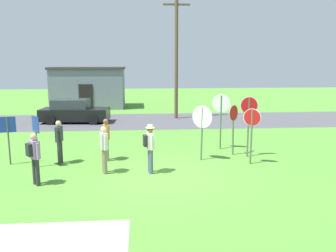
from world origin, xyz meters
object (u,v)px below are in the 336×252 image
utility_pole (176,56)px  person_holding_notes (106,137)px  stop_sign_nearest (202,123)px  stop_sign_rear_right (252,127)px  parked_car_on_street (74,112)px  stop_sign_tallest (233,121)px  person_in_teal (59,140)px  stop_sign_leaning_right (249,116)px  info_panel_middle (36,132)px  stop_sign_low_front (221,111)px  person_near_signs (150,145)px  info_panel_leftmost (8,132)px  person_with_sunhat (104,147)px  person_in_blue (34,155)px

utility_pole → person_holding_notes: (-3.87, -10.37, -3.33)m
stop_sign_nearest → stop_sign_rear_right: (1.79, -0.73, -0.07)m
parked_car_on_street → stop_sign_rear_right: size_ratio=2.04×
stop_sign_tallest → person_holding_notes: 5.29m
stop_sign_rear_right → person_in_teal: size_ratio=1.28×
stop_sign_leaning_right → person_holding_notes: stop_sign_leaning_right is taller
info_panel_middle → stop_sign_low_front: bearing=16.5°
parked_car_on_street → person_near_signs: 11.93m
parked_car_on_street → person_in_teal: (1.14, -9.54, 0.26)m
stop_sign_low_front → stop_sign_leaning_right: bearing=-59.1°
stop_sign_tallest → person_holding_notes: (-5.25, -0.45, -0.50)m
stop_sign_low_front → info_panel_leftmost: bearing=-168.2°
stop_sign_nearest → info_panel_leftmost: 7.47m
stop_sign_rear_right → person_in_teal: 7.40m
stop_sign_leaning_right → stop_sign_tallest: bearing=148.2°
stop_sign_tallest → person_with_sunhat: (-5.18, -2.11, -0.50)m
utility_pole → person_in_teal: size_ratio=4.86×
utility_pole → person_with_sunhat: (-3.80, -12.02, -3.33)m
stop_sign_leaning_right → person_in_teal: size_ratio=1.49×
stop_sign_nearest → person_holding_notes: bearing=176.7°
person_with_sunhat → person_in_teal: same height
person_in_blue → person_holding_notes: bearing=53.5°
person_with_sunhat → person_near_signs: size_ratio=0.97×
stop_sign_rear_right → person_near_signs: size_ratio=1.24×
person_near_signs → info_panel_leftmost: info_panel_leftmost is taller
info_panel_middle → person_near_signs: bearing=-14.4°
stop_sign_rear_right → person_with_sunhat: size_ratio=1.28×
info_panel_middle → person_with_sunhat: bearing=-20.3°
person_in_teal → info_panel_leftmost: (-1.90, 0.01, 0.34)m
stop_sign_low_front → stop_sign_rear_right: 2.54m
person_with_sunhat → info_panel_middle: (-2.57, 0.95, 0.38)m
stop_sign_tallest → info_panel_middle: 7.84m
person_holding_notes → person_near_signs: bearing=-46.8°
stop_sign_tallest → stop_sign_leaning_right: bearing=-31.8°
person_in_blue → stop_sign_tallest: bearing=23.6°
stop_sign_nearest → stop_sign_low_front: bearing=56.1°
stop_sign_tallest → person_in_blue: (-7.27, -3.18, -0.46)m
person_in_blue → info_panel_leftmost: size_ratio=0.91×
parked_car_on_street → stop_sign_tallest: stop_sign_tallest is taller
utility_pole → person_with_sunhat: utility_pole is taller
utility_pole → stop_sign_tallest: (1.38, -9.91, -2.84)m
person_in_teal → stop_sign_rear_right: bearing=-5.0°
parked_car_on_street → info_panel_middle: 9.97m
person_with_sunhat → person_in_teal: bearing=143.6°
parked_car_on_street → stop_sign_nearest: size_ratio=2.00×
stop_sign_tallest → person_holding_notes: size_ratio=1.27×
utility_pole → person_in_blue: size_ratio=4.86×
person_with_sunhat → info_panel_middle: 2.77m
info_panel_leftmost → utility_pole: bearing=54.8°
stop_sign_nearest → stop_sign_rear_right: bearing=-22.1°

